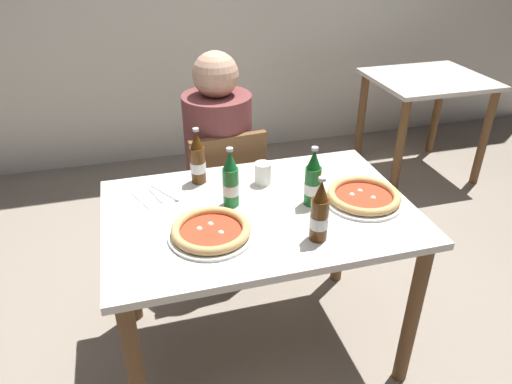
% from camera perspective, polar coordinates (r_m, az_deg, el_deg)
% --- Properties ---
extents(ground_plane, '(8.00, 8.00, 0.00)m').
position_cam_1_polar(ground_plane, '(2.36, 0.34, -17.65)').
color(ground_plane, gray).
extents(dining_table_main, '(1.20, 0.80, 0.75)m').
position_cam_1_polar(dining_table_main, '(1.94, 0.40, -4.92)').
color(dining_table_main, silver).
rests_on(dining_table_main, ground_plane).
extents(chair_behind_table, '(0.44, 0.44, 0.85)m').
position_cam_1_polar(chair_behind_table, '(2.52, -3.88, -0.14)').
color(chair_behind_table, brown).
rests_on(chair_behind_table, ground_plane).
extents(diner_seated, '(0.34, 0.34, 1.21)m').
position_cam_1_polar(diner_seated, '(2.51, -4.35, 2.41)').
color(diner_seated, '#2D3342').
rests_on(diner_seated, ground_plane).
extents(dining_table_background, '(0.80, 0.70, 0.75)m').
position_cam_1_polar(dining_table_background, '(3.74, 19.54, 10.47)').
color(dining_table_background, silver).
rests_on(dining_table_background, ground_plane).
extents(pizza_margherita_near, '(0.32, 0.32, 0.04)m').
position_cam_1_polar(pizza_margherita_near, '(1.96, 12.70, -0.54)').
color(pizza_margherita_near, white).
rests_on(pizza_margherita_near, dining_table_main).
extents(pizza_marinara_far, '(0.31, 0.31, 0.04)m').
position_cam_1_polar(pizza_marinara_far, '(1.72, -5.38, -4.66)').
color(pizza_marinara_far, white).
rests_on(pizza_marinara_far, dining_table_main).
extents(beer_bottle_left, '(0.07, 0.07, 0.25)m').
position_cam_1_polar(beer_bottle_left, '(1.85, -3.04, 1.25)').
color(beer_bottle_left, '#196B2D').
rests_on(beer_bottle_left, dining_table_main).
extents(beer_bottle_center, '(0.07, 0.07, 0.25)m').
position_cam_1_polar(beer_bottle_center, '(1.67, 7.59, -2.59)').
color(beer_bottle_center, '#512D0F').
rests_on(beer_bottle_center, dining_table_main).
extents(beer_bottle_right, '(0.07, 0.07, 0.25)m').
position_cam_1_polar(beer_bottle_right, '(2.03, -6.96, 3.82)').
color(beer_bottle_right, '#512D0F').
rests_on(beer_bottle_right, dining_table_main).
extents(beer_bottle_extra, '(0.07, 0.07, 0.25)m').
position_cam_1_polar(beer_bottle_extra, '(1.87, 6.78, 1.35)').
color(beer_bottle_extra, '#14591E').
rests_on(beer_bottle_extra, dining_table_main).
extents(napkin_with_cutlery, '(0.24, 0.24, 0.01)m').
position_cam_1_polar(napkin_with_cutlery, '(2.01, -11.45, -0.18)').
color(napkin_with_cutlery, white).
rests_on(napkin_with_cutlery, dining_table_main).
extents(paper_cup, '(0.07, 0.07, 0.09)m').
position_cam_1_polar(paper_cup, '(2.03, 0.83, 2.24)').
color(paper_cup, white).
rests_on(paper_cup, dining_table_main).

